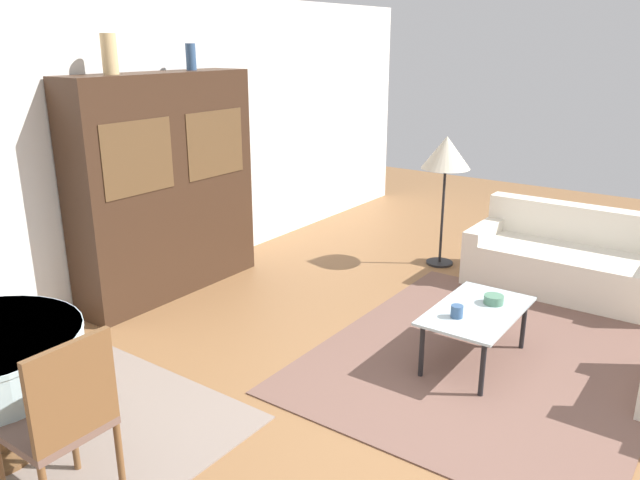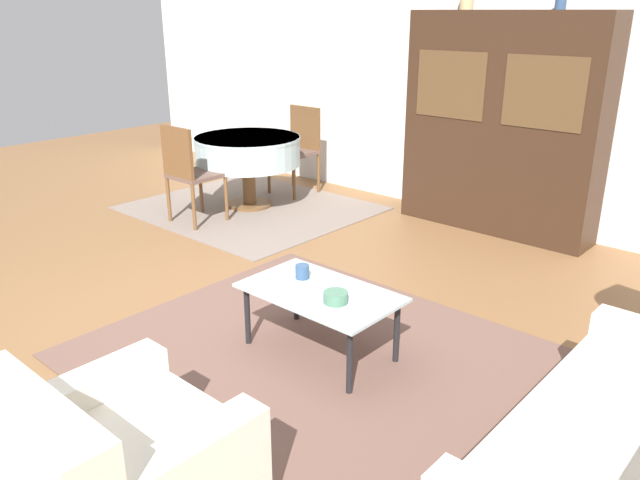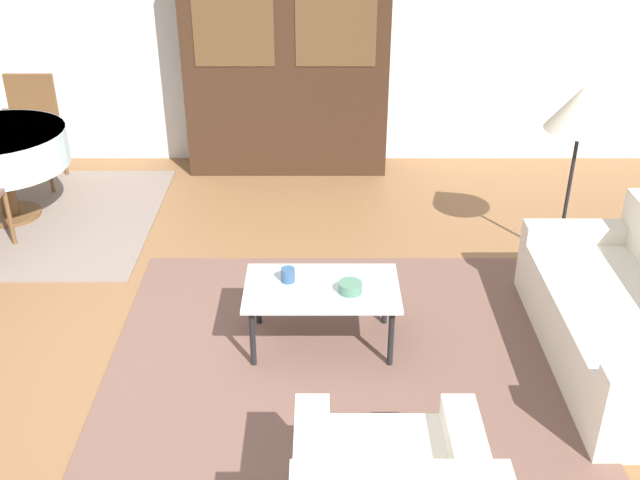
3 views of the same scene
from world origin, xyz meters
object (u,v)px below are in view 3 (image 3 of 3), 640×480
couch (632,322)px  cup (286,275)px  coffee_table (320,293)px  display_cabinet (284,65)px  bowl (348,287)px  floor_lamp (580,111)px  dining_chair_far (29,123)px

couch → cup: bearing=83.6°
coffee_table → display_cabinet: 2.97m
couch → display_cabinet: 3.83m
bowl → display_cabinet: bearing=99.4°
couch → coffee_table: bearing=85.0°
coffee_table → cup: 0.24m
coffee_table → cup: (-0.21, 0.07, 0.09)m
couch → coffee_table: 1.89m
floor_lamp → cup: size_ratio=15.32×
display_cabinet → cup: size_ratio=22.70×
coffee_table → bowl: bowl is taller
cup → floor_lamp: bearing=27.5°
display_cabinet → floor_lamp: display_cabinet is taller
display_cabinet → dining_chair_far: size_ratio=2.07×
couch → dining_chair_far: size_ratio=1.81×
couch → floor_lamp: size_ratio=1.30×
coffee_table → display_cabinet: (-0.32, 2.89, 0.63)m
dining_chair_far → cup: dining_chair_far is taller
couch → dining_chair_far: (-4.50, 2.75, 0.28)m
couch → floor_lamp: floor_lamp is taller
coffee_table → display_cabinet: display_cabinet is taller
dining_chair_far → cup: 3.49m
coffee_table → couch: bearing=-5.0°
cup → bowl: (0.38, -0.12, -0.01)m
couch → coffee_table: (-1.88, 0.17, 0.11)m
couch → cup: size_ratio=19.91×
couch → coffee_table: couch is taller
couch → dining_chair_far: bearing=58.6°
dining_chair_far → bowl: bearing=136.7°
dining_chair_far → bowl: dining_chair_far is taller
cup → bowl: bearing=-18.1°
bowl → floor_lamp: bearing=35.6°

